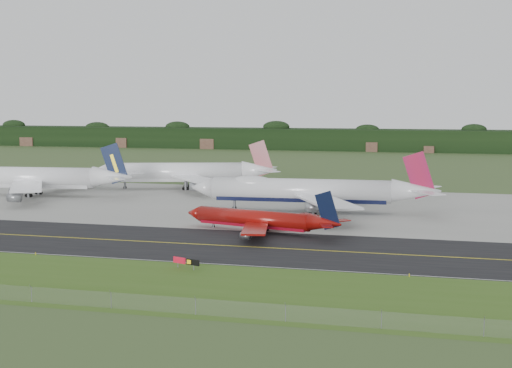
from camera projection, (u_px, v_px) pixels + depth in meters
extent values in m
plane|color=#2F4922|center=(246.00, 242.00, 140.79)|extent=(600.00, 600.00, 0.00)
cube|color=#3A5D1B|center=(186.00, 287.00, 107.07)|extent=(400.00, 30.00, 0.01)
cube|color=black|center=(240.00, 246.00, 136.94)|extent=(400.00, 32.00, 0.02)
cube|color=gray|center=(295.00, 206.00, 189.93)|extent=(400.00, 78.00, 0.01)
cube|color=yellow|center=(240.00, 246.00, 136.94)|extent=(400.00, 0.40, 0.00)
cube|color=silver|center=(217.00, 264.00, 122.00)|extent=(400.00, 0.25, 0.00)
plane|color=slate|center=(153.00, 303.00, 94.42)|extent=(320.00, 0.00, 320.00)
cylinder|color=slate|center=(153.00, 303.00, 94.42)|extent=(0.10, 0.10, 2.20)
cube|color=black|center=(370.00, 140.00, 405.04)|extent=(700.00, 24.00, 12.00)
cylinder|color=silver|center=(301.00, 190.00, 179.46)|extent=(45.27, 8.12, 5.72)
cube|color=black|center=(301.00, 197.00, 179.67)|extent=(42.94, 6.57, 2.00)
cone|color=silver|center=(204.00, 188.00, 184.27)|extent=(5.93, 6.01, 5.72)
cone|color=silver|center=(416.00, 191.00, 174.00)|extent=(12.17, 6.34, 5.72)
ellipsoid|color=silver|center=(252.00, 183.00, 181.68)|extent=(11.91, 5.48, 3.64)
cube|color=silver|center=(327.00, 202.00, 165.67)|extent=(19.16, 26.31, 0.49)
cube|color=silver|center=(336.00, 189.00, 190.51)|extent=(17.06, 26.67, 0.49)
cube|color=#9F1238|center=(419.00, 175.00, 173.43)|extent=(8.23, 0.90, 11.85)
cylinder|color=gray|center=(312.00, 208.00, 167.06)|extent=(3.25, 2.56, 2.40)
cylinder|color=gray|center=(322.00, 194.00, 190.82)|extent=(3.25, 2.56, 2.40)
cylinder|color=gray|center=(330.00, 216.00, 155.27)|extent=(3.25, 2.56, 2.40)
cylinder|color=gray|center=(345.00, 190.00, 200.64)|extent=(3.25, 2.56, 2.40)
cylinder|color=black|center=(235.00, 208.00, 183.29)|extent=(1.05, 0.52, 1.03)
cylinder|color=slate|center=(313.00, 206.00, 176.13)|extent=(0.84, 0.84, 3.82)
cylinder|color=black|center=(313.00, 212.00, 176.29)|extent=(1.06, 0.57, 1.03)
cylinder|color=slate|center=(316.00, 203.00, 182.26)|extent=(0.84, 0.84, 3.82)
cylinder|color=black|center=(316.00, 208.00, 182.42)|extent=(1.06, 0.57, 1.03)
cylinder|color=maroon|center=(253.00, 218.00, 152.17)|extent=(26.40, 9.99, 3.56)
cube|color=maroon|center=(253.00, 224.00, 152.30)|extent=(24.90, 8.80, 1.25)
cone|color=maroon|center=(195.00, 213.00, 159.18)|extent=(4.07, 4.27, 3.56)
cone|color=maroon|center=(325.00, 223.00, 144.26)|extent=(7.62, 5.18, 3.56)
cube|color=maroon|center=(255.00, 228.00, 143.70)|extent=(7.38, 15.30, 0.40)
cube|color=maroon|center=(287.00, 218.00, 156.51)|extent=(12.98, 14.36, 0.40)
cube|color=black|center=(327.00, 210.00, 143.71)|extent=(5.52, 1.67, 8.11)
cylinder|color=gray|center=(246.00, 236.00, 140.87)|extent=(2.26, 1.93, 1.50)
cylinder|color=gray|center=(293.00, 220.00, 159.81)|extent=(2.26, 1.93, 1.50)
cylinder|color=black|center=(213.00, 226.00, 157.21)|extent=(0.69, 0.44, 0.64)
cylinder|color=slate|center=(257.00, 230.00, 149.69)|extent=(0.61, 0.61, 1.84)
cylinder|color=black|center=(257.00, 232.00, 149.76)|extent=(0.70, 0.47, 0.64)
cylinder|color=slate|center=(266.00, 227.00, 153.11)|extent=(0.61, 0.61, 1.84)
cylinder|color=black|center=(266.00, 230.00, 153.18)|extent=(0.70, 0.47, 0.64)
cylinder|color=white|center=(22.00, 177.00, 210.24)|extent=(44.66, 10.23, 5.95)
cube|color=silver|center=(22.00, 183.00, 210.46)|extent=(42.31, 8.53, 2.08)
cone|color=white|center=(113.00, 177.00, 206.06)|extent=(12.21, 7.06, 5.95)
cube|color=white|center=(27.00, 186.00, 196.17)|extent=(20.35, 26.86, 0.53)
cube|color=white|center=(66.00, 176.00, 222.18)|extent=(16.35, 27.62, 0.53)
cube|color=#0D183A|center=(115.00, 163.00, 205.51)|extent=(8.34, 1.28, 12.01)
cylinder|color=gray|center=(16.00, 192.00, 197.44)|extent=(3.48, 2.80, 2.50)
cylinder|color=gray|center=(55.00, 181.00, 222.31)|extent=(3.48, 2.80, 2.50)
cylinder|color=gray|center=(14.00, 197.00, 185.34)|extent=(3.48, 2.80, 2.50)
cylinder|color=gray|center=(85.00, 178.00, 232.83)|extent=(3.48, 2.80, 2.50)
cylinder|color=slate|center=(28.00, 191.00, 206.92)|extent=(0.91, 0.91, 3.77)
cylinder|color=black|center=(29.00, 195.00, 207.08)|extent=(1.12, 0.64, 1.07)
cylinder|color=slate|center=(39.00, 188.00, 213.35)|extent=(0.91, 0.91, 3.77)
cylinder|color=black|center=(39.00, 193.00, 213.51)|extent=(1.12, 0.64, 1.07)
cylinder|color=white|center=(175.00, 172.00, 226.36)|extent=(42.25, 17.26, 5.87)
cube|color=white|center=(176.00, 178.00, 226.58)|extent=(39.81, 15.27, 2.05)
cone|color=white|center=(100.00, 172.00, 225.60)|extent=(6.69, 7.10, 5.87)
cone|color=white|center=(259.00, 170.00, 227.17)|extent=(12.34, 8.71, 5.87)
cube|color=white|center=(197.00, 179.00, 214.70)|extent=(21.63, 23.29, 0.53)
cube|color=white|center=(200.00, 171.00, 238.74)|extent=(11.34, 25.11, 0.53)
cube|color=#B10C19|center=(261.00, 158.00, 226.76)|extent=(7.91, 2.68, 11.67)
cylinder|color=gray|center=(195.00, 187.00, 209.13)|extent=(3.76, 3.25, 2.47)
cylinder|color=gray|center=(200.00, 174.00, 244.66)|extent=(3.76, 3.25, 2.47)
cylinder|color=black|center=(125.00, 187.00, 226.41)|extent=(1.15, 0.75, 1.06)
cylinder|color=slate|center=(186.00, 184.00, 223.68)|extent=(1.02, 1.02, 3.70)
cylinder|color=black|center=(186.00, 188.00, 223.84)|extent=(1.16, 0.80, 1.06)
cylinder|color=slate|center=(187.00, 182.00, 230.09)|extent=(1.02, 1.02, 3.70)
cylinder|color=black|center=(187.00, 186.00, 230.25)|extent=(1.16, 0.80, 1.06)
cylinder|color=slate|center=(178.00, 265.00, 119.48)|extent=(0.13, 0.13, 0.78)
cylinder|color=slate|center=(194.00, 268.00, 117.68)|extent=(0.13, 0.13, 0.78)
cube|color=maroon|center=(179.00, 260.00, 119.20)|extent=(2.40, 0.98, 1.01)
cube|color=black|center=(189.00, 262.00, 118.06)|extent=(1.13, 0.55, 1.01)
cube|color=black|center=(196.00, 263.00, 117.34)|extent=(1.34, 0.62, 1.01)
cylinder|color=yellow|center=(36.00, 254.00, 129.25)|extent=(0.16, 0.16, 0.50)
cylinder|color=yellow|center=(197.00, 263.00, 121.78)|extent=(0.16, 0.16, 0.50)
cylinder|color=yellow|center=(409.00, 275.00, 113.18)|extent=(0.16, 0.16, 0.50)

